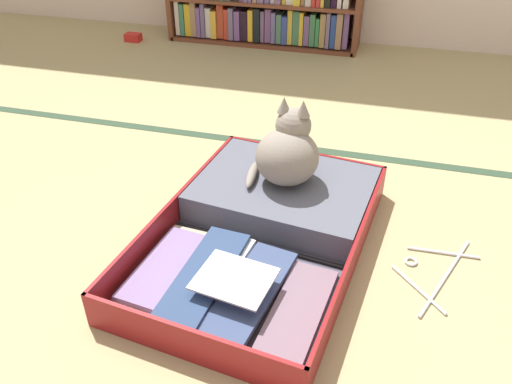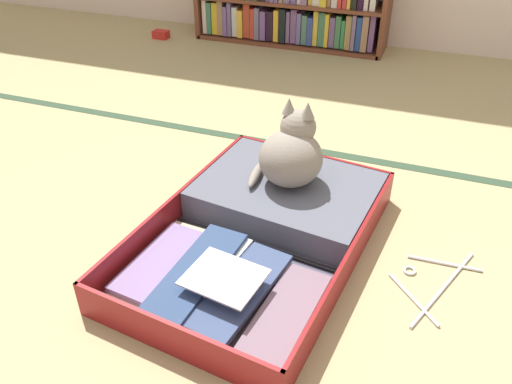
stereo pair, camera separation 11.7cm
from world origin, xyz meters
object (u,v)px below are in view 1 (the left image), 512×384
Objects in this scene: open_suitcase at (268,222)px; small_red_pouch at (133,37)px; black_cat at (288,152)px; clothes_hanger at (434,271)px.

small_red_pouch is (-1.34, 1.73, -0.03)m from open_suitcase.
black_cat reaches higher than clothes_hanger.
open_suitcase is at bearing -98.68° from black_cat.
open_suitcase is 2.19m from small_red_pouch.
small_red_pouch is at bearing 127.85° from open_suitcase.
small_red_pouch reaches higher than clothes_hanger.
clothes_hanger is at bearing -23.32° from black_cat.
open_suitcase is at bearing 174.71° from clothes_hanger.
black_cat reaches higher than open_suitcase.
clothes_hanger is 2.59m from small_red_pouch.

